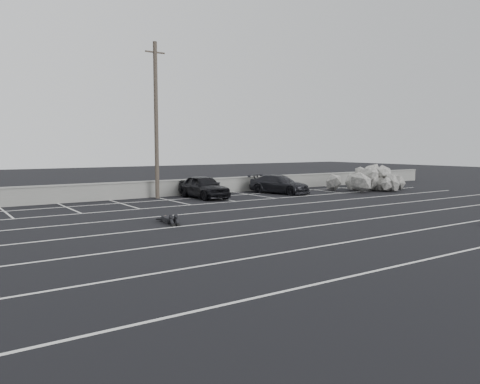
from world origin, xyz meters
TOP-DOWN VIEW (x-y plane):
  - ground at (0.00, 0.00)m, footprint 120.00×120.00m
  - seawall at (0.00, 14.00)m, footprint 50.00×0.45m
  - stall_lines at (-0.08, 4.41)m, footprint 36.00×20.05m
  - car_left at (0.31, 11.65)m, footprint 1.79×4.28m
  - car_right at (6.16, 11.30)m, footprint 3.13×4.76m
  - utility_pole at (-2.14, 13.20)m, footprint 1.28×0.26m
  - trash_bin at (2.26, 13.30)m, footprint 0.65×0.65m
  - riprap_pile at (13.50, 9.30)m, footprint 6.57×4.68m
  - person at (-5.66, 4.27)m, footprint 1.71×2.63m

SIDE VIEW (x-z plane):
  - ground at x=0.00m, z-range 0.00..0.00m
  - stall_lines at x=-0.08m, z-range 0.00..0.01m
  - person at x=-5.66m, z-range 0.00..0.46m
  - trash_bin at x=2.26m, z-range 0.01..0.82m
  - riprap_pile at x=13.50m, z-range -0.14..1.17m
  - seawall at x=0.00m, z-range 0.02..1.08m
  - car_right at x=6.16m, z-range 0.00..1.28m
  - car_left at x=0.31m, z-range 0.00..1.45m
  - utility_pole at x=-2.14m, z-range 0.06..9.68m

